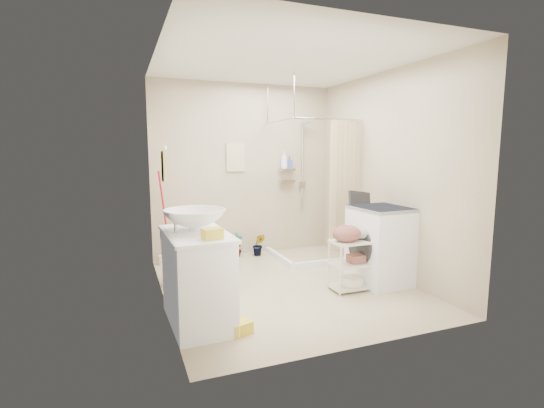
% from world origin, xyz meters
% --- Properties ---
extents(floor, '(3.20, 3.20, 0.00)m').
position_xyz_m(floor, '(0.00, 0.00, 0.00)').
color(floor, '#C4B493').
rests_on(floor, ground).
extents(ceiling, '(2.80, 3.20, 0.04)m').
position_xyz_m(ceiling, '(0.00, 0.00, 2.60)').
color(ceiling, silver).
rests_on(ceiling, ground).
extents(wall_back, '(2.80, 0.04, 2.60)m').
position_xyz_m(wall_back, '(0.00, 1.60, 1.30)').
color(wall_back, '#B7AA8E').
rests_on(wall_back, ground).
extents(wall_front, '(2.80, 0.04, 2.60)m').
position_xyz_m(wall_front, '(0.00, -1.60, 1.30)').
color(wall_front, '#B7AA8E').
rests_on(wall_front, ground).
extents(wall_left, '(0.04, 3.20, 2.60)m').
position_xyz_m(wall_left, '(-1.40, 0.00, 1.30)').
color(wall_left, '#B7AA8E').
rests_on(wall_left, ground).
extents(wall_right, '(0.04, 3.20, 2.60)m').
position_xyz_m(wall_right, '(1.40, 0.00, 1.30)').
color(wall_right, '#B7AA8E').
rests_on(wall_right, ground).
extents(vanity, '(0.58, 1.00, 0.86)m').
position_xyz_m(vanity, '(-1.16, -0.64, 0.43)').
color(vanity, white).
rests_on(vanity, ground).
extents(sink, '(0.74, 0.74, 0.20)m').
position_xyz_m(sink, '(-1.15, -0.54, 0.96)').
color(sink, white).
rests_on(sink, vanity).
extents(counter_basket, '(0.18, 0.15, 0.09)m').
position_xyz_m(counter_basket, '(-1.08, -0.96, 0.91)').
color(counter_basket, yellow).
rests_on(counter_basket, vanity).
extents(floor_basket, '(0.33, 0.29, 0.15)m').
position_xyz_m(floor_basket, '(-0.86, -1.01, 0.08)').
color(floor_basket, yellow).
rests_on(floor_basket, ground).
extents(toilet, '(0.72, 0.45, 0.70)m').
position_xyz_m(toilet, '(-1.04, 0.49, 0.35)').
color(toilet, silver).
rests_on(toilet, ground).
extents(mop, '(0.14, 0.14, 1.32)m').
position_xyz_m(mop, '(-1.27, 1.43, 0.66)').
color(mop, red).
rests_on(mop, ground).
extents(potted_plant_a, '(0.21, 0.15, 0.36)m').
position_xyz_m(potted_plant_a, '(-0.18, 1.44, 0.18)').
color(potted_plant_a, brown).
rests_on(potted_plant_a, ground).
extents(potted_plant_b, '(0.23, 0.21, 0.34)m').
position_xyz_m(potted_plant_b, '(0.15, 1.38, 0.17)').
color(potted_plant_b, brown).
rests_on(potted_plant_b, ground).
extents(hanging_towel, '(0.28, 0.03, 0.42)m').
position_xyz_m(hanging_towel, '(-0.15, 1.58, 1.50)').
color(hanging_towel, beige).
rests_on(hanging_towel, wall_back).
extents(towel_ring, '(0.04, 0.22, 0.34)m').
position_xyz_m(towel_ring, '(-1.38, -0.20, 1.47)').
color(towel_ring, '#DED07F').
rests_on(towel_ring, wall_left).
extents(tp_holder, '(0.08, 0.12, 0.14)m').
position_xyz_m(tp_holder, '(-1.36, 0.05, 0.72)').
color(tp_holder, white).
rests_on(tp_holder, wall_left).
extents(shower, '(1.10, 1.10, 2.10)m').
position_xyz_m(shower, '(0.85, 1.05, 1.05)').
color(shower, white).
rests_on(shower, ground).
extents(shampoo_bottle_a, '(0.13, 0.13, 0.27)m').
position_xyz_m(shampoo_bottle_a, '(0.62, 1.51, 1.45)').
color(shampoo_bottle_a, white).
rests_on(shampoo_bottle_a, shower).
extents(shampoo_bottle_b, '(0.10, 0.10, 0.19)m').
position_xyz_m(shampoo_bottle_b, '(0.71, 1.53, 1.41)').
color(shampoo_bottle_b, '#344993').
rests_on(shampoo_bottle_b, shower).
extents(washing_machine, '(0.67, 0.69, 0.94)m').
position_xyz_m(washing_machine, '(1.14, -0.32, 0.47)').
color(washing_machine, white).
rests_on(washing_machine, ground).
extents(laundry_rack, '(0.51, 0.30, 0.70)m').
position_xyz_m(laundry_rack, '(0.67, -0.41, 0.35)').
color(laundry_rack, beige).
rests_on(laundry_rack, ground).
extents(ironing_board, '(0.32, 0.12, 1.13)m').
position_xyz_m(ironing_board, '(1.04, -0.02, 0.56)').
color(ironing_board, black).
rests_on(ironing_board, ground).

